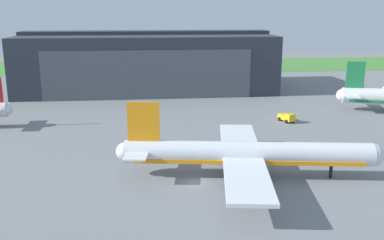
# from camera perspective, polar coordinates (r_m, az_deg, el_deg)

# --- Properties ---
(ground_plane) EXTENTS (440.00, 440.00, 0.00)m
(ground_plane) POSITION_cam_1_polar(r_m,az_deg,el_deg) (71.00, 0.35, -8.18)
(ground_plane) COLOR slate
(grass_field_strip) EXTENTS (440.00, 56.00, 0.08)m
(grass_field_strip) POSITION_cam_1_polar(r_m,az_deg,el_deg) (220.50, -4.25, 7.12)
(grass_field_strip) COLOR #478838
(grass_field_strip) RESTS_ON ground_plane
(maintenance_hangar) EXTENTS (85.07, 40.38, 20.25)m
(maintenance_hangar) POSITION_cam_1_polar(r_m,az_deg,el_deg) (155.25, -5.90, 7.69)
(maintenance_hangar) COLOR #2D333D
(maintenance_hangar) RESTS_ON ground_plane
(airliner_near_left) EXTENTS (43.83, 38.98, 12.59)m
(airliner_near_left) POSITION_cam_1_polar(r_m,az_deg,el_deg) (72.64, 7.23, -4.45)
(airliner_near_left) COLOR silver
(airliner_near_left) RESTS_ON ground_plane
(pushback_tractor) EXTENTS (3.47, 5.21, 2.26)m
(pushback_tractor) POSITION_cam_1_polar(r_m,az_deg,el_deg) (110.84, 12.36, 0.36)
(pushback_tractor) COLOR yellow
(pushback_tractor) RESTS_ON ground_plane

